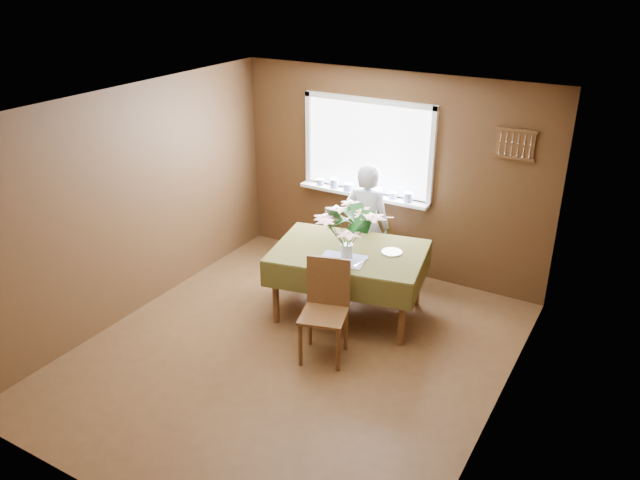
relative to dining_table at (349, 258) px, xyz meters
The scene contains 15 objects.
floor 1.21m from the dining_table, 96.59° to the right, with size 4.50×4.50×0.00m, color #4E321A.
ceiling 2.06m from the dining_table, 96.59° to the right, with size 4.50×4.50×0.00m, color white.
wall_back 1.39m from the dining_table, 95.10° to the left, with size 4.00×4.00×0.00m, color brown.
wall_front 3.28m from the dining_table, 92.01° to the right, with size 4.00×4.00×0.00m, color brown.
wall_left 2.40m from the dining_table, 155.10° to the right, with size 4.50×4.50×0.00m, color brown.
wall_right 2.20m from the dining_table, 27.47° to the right, with size 4.50×4.50×0.00m, color brown.
window_assembly 1.44m from the dining_table, 108.72° to the left, with size 1.72×0.20×1.22m.
spoon_rack 2.16m from the dining_table, 42.73° to the left, with size 0.44×0.05×0.33m.
dining_table is the anchor object (origin of this frame).
chair_far 0.90m from the dining_table, 95.06° to the left, with size 0.50×0.50×0.89m.
chair_near 0.82m from the dining_table, 78.60° to the right, with size 0.54×0.54×1.02m.
seated_woman 0.75m from the dining_table, 101.40° to the left, with size 0.56×0.37×1.54m, color white.
flower_bouquet 0.49m from the dining_table, 69.56° to the right, with size 0.64×0.64×0.54m.
side_plate 0.47m from the dining_table, 21.83° to the left, with size 0.22×0.22×0.01m, color white.
table_knife 0.35m from the dining_table, 40.26° to the right, with size 0.02×0.24×0.00m, color silver.
Camera 1 is at (2.88, -4.44, 3.67)m, focal length 35.00 mm.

